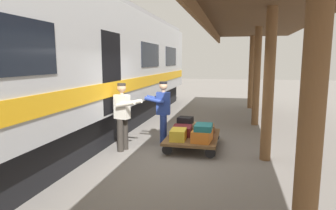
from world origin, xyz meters
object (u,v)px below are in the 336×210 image
at_px(suitcase_maroon_trunk, 182,130).
at_px(suitcase_teal_softside, 203,127).
at_px(luggage_cart, 193,137).
at_px(porter_by_door, 123,114).
at_px(suitcase_tan_vintage, 185,127).
at_px(train_car, 58,68).
at_px(suitcase_red_plastic, 204,132).
at_px(suitcase_brown_leather, 206,128).
at_px(suitcase_black_hardshell, 185,120).
at_px(suitcase_yellow_case, 178,135).
at_px(suitcase_orange_carryall, 202,136).
at_px(porter_in_overalls, 163,110).

height_order(suitcase_maroon_trunk, suitcase_teal_softside, suitcase_teal_softside).
bearing_deg(luggage_cart, suitcase_maroon_trunk, 0.00).
height_order(suitcase_maroon_trunk, porter_by_door, porter_by_door).
relative_size(luggage_cart, suitcase_tan_vintage, 2.91).
xyz_separation_m(suitcase_tan_vintage, suitcase_maroon_trunk, (0.00, 0.51, 0.02)).
height_order(train_car, suitcase_red_plastic, train_car).
height_order(suitcase_brown_leather, porter_by_door, porter_by_door).
bearing_deg(train_car, luggage_cart, -170.74).
bearing_deg(suitcase_black_hardshell, porter_by_door, 39.20).
xyz_separation_m(train_car, suitcase_red_plastic, (-3.75, -0.56, -1.64)).
height_order(suitcase_yellow_case, porter_by_door, porter_by_door).
bearing_deg(suitcase_brown_leather, suitcase_teal_softside, 91.78).
distance_m(suitcase_orange_carryall, suitcase_black_hardshell, 1.16).
bearing_deg(suitcase_orange_carryall, porter_in_overalls, -30.17).
distance_m(suitcase_yellow_case, suitcase_brown_leather, 1.18).
distance_m(train_car, suitcase_tan_vintage, 3.73).
xyz_separation_m(luggage_cart, porter_in_overalls, (0.85, -0.15, 0.65)).
xyz_separation_m(suitcase_yellow_case, suitcase_tan_vintage, (0.00, -1.02, -0.03)).
height_order(train_car, suitcase_orange_carryall, train_car).
xyz_separation_m(suitcase_orange_carryall, suitcase_maroon_trunk, (0.58, -0.51, -0.02)).
distance_m(suitcase_teal_softside, suitcase_black_hardshell, 1.17).
bearing_deg(suitcase_tan_vintage, suitcase_yellow_case, 90.00).
height_order(luggage_cart, suitcase_black_hardshell, suitcase_black_hardshell).
bearing_deg(porter_in_overalls, suitcase_maroon_trunk, 164.66).
height_order(train_car, suitcase_teal_softside, train_car).
bearing_deg(suitcase_teal_softside, suitcase_red_plastic, -86.45).
relative_size(suitcase_black_hardshell, porter_in_overalls, 0.23).
height_order(suitcase_teal_softside, suitcase_black_hardshell, suitcase_teal_softside).
relative_size(train_car, porter_in_overalls, 11.42).
relative_size(suitcase_red_plastic, suitcase_maroon_trunk, 0.82).
distance_m(suitcase_orange_carryall, porter_by_door, 2.02).
height_order(suitcase_red_plastic, suitcase_maroon_trunk, suitcase_maroon_trunk).
relative_size(suitcase_red_plastic, suitcase_teal_softside, 0.91).
bearing_deg(suitcase_teal_softside, suitcase_orange_carryall, -4.76).
bearing_deg(luggage_cart, suitcase_brown_leather, -119.64).
bearing_deg(porter_in_overalls, porter_by_door, 44.26).
xyz_separation_m(suitcase_red_plastic, suitcase_maroon_trunk, (0.58, 0.00, 0.02)).
bearing_deg(suitcase_brown_leather, porter_in_overalls, 17.29).
relative_size(suitcase_tan_vintage, suitcase_teal_softside, 1.17).
relative_size(suitcase_brown_leather, suitcase_black_hardshell, 1.23).
xyz_separation_m(suitcase_yellow_case, suitcase_black_hardshell, (-0.00, -0.99, 0.16)).
distance_m(luggage_cart, suitcase_yellow_case, 0.61).
bearing_deg(suitcase_orange_carryall, suitcase_tan_vintage, -60.36).
height_order(train_car, luggage_cart, train_car).
distance_m(suitcase_teal_softside, porter_in_overalls, 1.38).
relative_size(luggage_cart, suitcase_yellow_case, 3.50).
height_order(suitcase_orange_carryall, suitcase_maroon_trunk, suitcase_orange_carryall).
xyz_separation_m(suitcase_orange_carryall, suitcase_tan_vintage, (0.58, -1.02, -0.04)).
bearing_deg(suitcase_yellow_case, suitcase_teal_softside, 179.75).
relative_size(suitcase_orange_carryall, suitcase_tan_vintage, 0.92).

